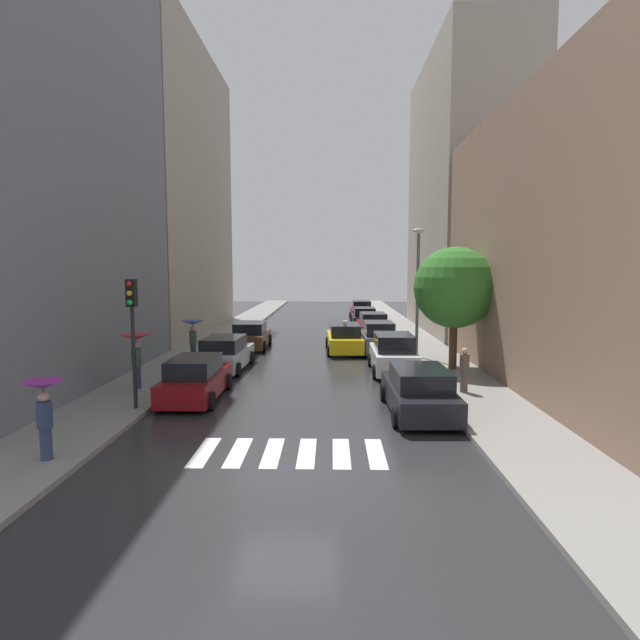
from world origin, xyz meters
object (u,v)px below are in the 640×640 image
object	(u,v)px
pedestrian_foreground	(44,403)
taxi_midroad	(344,339)
parked_car_right_third	(378,338)
parked_car_right_sixth	(361,311)
pedestrian_by_kerb	(136,348)
pedestrian_far_side	(193,331)
parked_car_left_nearest	(196,379)
parked_car_right_fifth	(364,318)
parked_car_left_third	(251,336)
parked_car_right_fourth	(373,325)
parked_car_right_second	(393,355)
street_tree_right	(455,288)
parked_car_right_nearest	(419,392)
parked_car_left_second	(225,354)
pedestrian_near_tree	(464,369)
traffic_light_left_corner	(132,315)
lamp_post_right	(418,283)

from	to	relation	value
pedestrian_foreground	taxi_midroad	bearing A→B (deg)	-5.10
parked_car_right_third	parked_car_right_sixth	xyz separation A→B (m)	(0.05, 17.79, 0.01)
pedestrian_by_kerb	pedestrian_far_side	xyz separation A→B (m)	(0.63, 5.79, -0.08)
parked_car_right_sixth	taxi_midroad	bearing A→B (deg)	172.60
parked_car_left_nearest	parked_car_right_fifth	xyz separation A→B (m)	(7.62, 22.64, 0.01)
parked_car_left_third	pedestrian_far_side	size ratio (longest dim) A/B	2.15
parked_car_right_fifth	pedestrian_far_side	world-z (taller)	pedestrian_far_side
parked_car_right_fourth	parked_car_right_second	bearing A→B (deg)	177.47
parked_car_left_nearest	parked_car_right_fourth	xyz separation A→B (m)	(7.85, 17.26, 0.04)
parked_car_right_second	street_tree_right	bearing A→B (deg)	-83.77
taxi_midroad	pedestrian_far_side	distance (m)	8.62
parked_car_right_nearest	parked_car_left_second	bearing A→B (deg)	47.16
pedestrian_foreground	pedestrian_far_side	world-z (taller)	pedestrian_far_side
parked_car_right_fifth	pedestrian_by_kerb	size ratio (longest dim) A/B	2.08
pedestrian_near_tree	street_tree_right	bearing A→B (deg)	58.67
parked_car_right_third	parked_car_right_fifth	world-z (taller)	parked_car_right_third
parked_car_left_nearest	pedestrian_foreground	bearing A→B (deg)	162.58
street_tree_right	parked_car_right_fifth	bearing A→B (deg)	99.78
parked_car_left_nearest	pedestrian_far_side	bearing A→B (deg)	15.84
pedestrian_by_kerb	pedestrian_near_tree	bearing A→B (deg)	-147.98
parked_car_right_second	parked_car_right_fifth	size ratio (longest dim) A/B	1.00
pedestrian_far_side	pedestrian_foreground	bearing A→B (deg)	15.48
parked_car_left_nearest	pedestrian_by_kerb	world-z (taller)	pedestrian_by_kerb
parked_car_left_second	parked_car_right_third	xyz separation A→B (m)	(7.68, 5.03, 0.08)
parked_car_left_nearest	parked_car_right_fourth	world-z (taller)	parked_car_right_fourth
pedestrian_near_tree	street_tree_right	distance (m)	5.40
pedestrian_far_side	parked_car_right_second	bearing A→B (deg)	94.80
traffic_light_left_corner	lamp_post_right	bearing A→B (deg)	42.65
parked_car_left_nearest	street_tree_right	world-z (taller)	street_tree_right
parked_car_right_fifth	parked_car_right_sixth	size ratio (longest dim) A/B	0.93
parked_car_right_nearest	street_tree_right	distance (m)	8.08
parked_car_right_fourth	pedestrian_far_side	distance (m)	14.31
parked_car_right_third	parked_car_left_nearest	bearing A→B (deg)	142.58
street_tree_right	parked_car_right_third	bearing A→B (deg)	119.80
parked_car_right_fifth	pedestrian_by_kerb	bearing A→B (deg)	155.32
parked_car_left_third	parked_car_right_sixth	distance (m)	18.01
parked_car_right_sixth	lamp_post_right	xyz separation A→B (m)	(1.76, -19.90, 3.17)
traffic_light_left_corner	pedestrian_foreground	bearing A→B (deg)	-95.52
traffic_light_left_corner	taxi_midroad	bearing A→B (deg)	59.74
taxi_midroad	lamp_post_right	bearing A→B (deg)	-124.51
parked_car_left_nearest	lamp_post_right	xyz separation A→B (m)	(9.44, 8.36, 3.26)
pedestrian_by_kerb	street_tree_right	size ratio (longest dim) A/B	0.37
parked_car_left_third	street_tree_right	size ratio (longest dim) A/B	0.78
parked_car_right_sixth	street_tree_right	bearing A→B (deg)	-173.78
parked_car_left_third	taxi_midroad	bearing A→B (deg)	-102.47
parked_car_left_nearest	pedestrian_foreground	size ratio (longest dim) A/B	2.28
parked_car_right_fifth	pedestrian_foreground	xyz separation A→B (m)	(-9.62, -28.99, 0.81)
pedestrian_by_kerb	parked_car_right_second	bearing A→B (deg)	-125.86
parked_car_right_third	traffic_light_left_corner	distance (m)	15.50
parked_car_left_third	parked_car_right_sixth	world-z (taller)	parked_car_right_sixth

